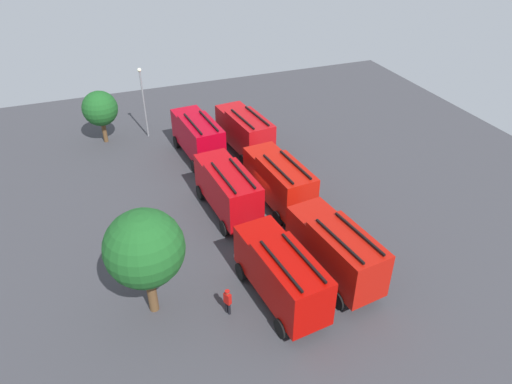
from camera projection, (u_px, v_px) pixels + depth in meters
The scene contains 13 objects.
ground_plane at pixel (256, 208), 35.07m from camera, with size 54.55×54.55×0.00m, color #38383D.
fire_truck_0 at pixel (335, 249), 27.79m from camera, with size 7.45×3.49×3.88m.
fire_truck_1 at pixel (279, 180), 34.29m from camera, with size 7.39×3.26×3.88m.
fire_truck_2 at pixel (244, 130), 41.16m from camera, with size 7.43×3.40×3.88m.
fire_truck_3 at pixel (281, 272), 26.11m from camera, with size 7.42×3.40×3.88m.
fire_truck_4 at pixel (228, 188), 33.35m from camera, with size 7.37×3.21×3.88m.
fire_truck_5 at pixel (198, 135), 40.36m from camera, with size 7.38×3.25×3.88m.
firefighter_0 at pixel (228, 301), 25.94m from camera, with size 0.48×0.40×1.71m.
firefighter_1 at pixel (226, 116), 46.65m from camera, with size 0.48×0.41×1.68m.
tree_0 at pixel (144, 249), 24.28m from camera, with size 4.26×4.26×6.60m.
tree_1 at pixel (100, 109), 42.29m from camera, with size 3.16×3.16×4.90m.
traffic_cone_0 at pixel (314, 187), 36.77m from camera, with size 0.51×0.51×0.72m, color #F2600C.
lamppost at pixel (143, 98), 42.89m from camera, with size 0.36×0.36×6.67m.
Camera 1 is at (-26.78, 10.21, 20.23)m, focal length 32.95 mm.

